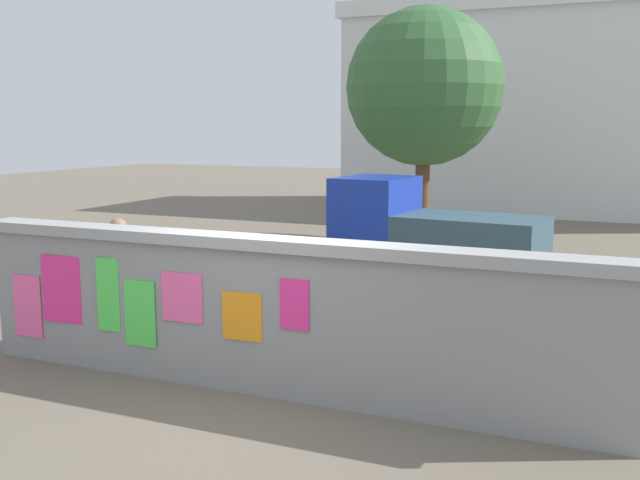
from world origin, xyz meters
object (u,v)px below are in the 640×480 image
person_walking (120,268)px  tree_roadside (424,87)px  motorcycle (243,272)px  auto_rickshaw_truck (426,233)px  bicycle_near (438,344)px  bicycle_far (593,324)px

person_walking → tree_roadside: (1.26, 9.51, 2.65)m
person_walking → motorcycle: bearing=84.4°
tree_roadside → auto_rickshaw_truck: bearing=-73.3°
person_walking → tree_roadside: bearing=82.5°
motorcycle → bicycle_near: size_ratio=1.09×
auto_rickshaw_truck → bicycle_near: (1.42, -4.65, -0.54)m
motorcycle → bicycle_far: bearing=-7.7°
bicycle_near → bicycle_far: 2.19m
motorcycle → tree_roadside: (0.99, 6.83, 3.17)m
person_walking → auto_rickshaw_truck: bearing=62.9°
motorcycle → bicycle_far: (5.29, -0.71, -0.10)m
person_walking → bicycle_near: bearing=5.8°
motorcycle → person_walking: (-0.26, -2.68, 0.52)m
motorcycle → auto_rickshaw_truck: bearing=45.6°
bicycle_near → tree_roadside: tree_roadside is taller
auto_rickshaw_truck → person_walking: size_ratio=2.31×
auto_rickshaw_truck → bicycle_near: 4.89m
auto_rickshaw_truck → tree_roadside: tree_roadside is taller
auto_rickshaw_truck → bicycle_far: size_ratio=2.24×
motorcycle → tree_roadside: bearing=81.7°
motorcycle → bicycle_near: (3.75, -2.27, -0.10)m
bicycle_far → tree_roadside: (-4.29, 7.55, 3.27)m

